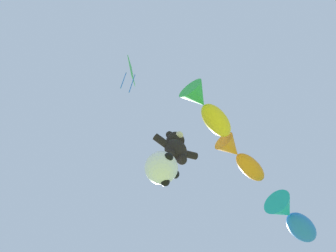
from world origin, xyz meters
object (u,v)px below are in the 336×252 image
object	(u,v)px
fish_kite_goldfin	(207,109)
soccer_ball_kite	(162,168)
fish_kite_cobalt	(292,218)
teddy_bear_kite	(176,147)
fish_kite_tangerine	(241,158)
diamond_kite	(131,72)

from	to	relation	value
fish_kite_goldfin	soccer_ball_kite	bearing A→B (deg)	121.61
fish_kite_goldfin	fish_kite_cobalt	distance (m)	5.58
teddy_bear_kite	fish_kite_goldfin	size ratio (longest dim) A/B	0.69
fish_kite_tangerine	fish_kite_cobalt	distance (m)	3.13
fish_kite_goldfin	fish_kite_tangerine	bearing A→B (deg)	27.74
fish_kite_cobalt	diamond_kite	bearing A→B (deg)	-170.63
teddy_bear_kite	soccer_ball_kite	world-z (taller)	teddy_bear_kite
teddy_bear_kite	fish_kite_goldfin	world-z (taller)	fish_kite_goldfin
teddy_bear_kite	diamond_kite	world-z (taller)	diamond_kite
fish_kite_tangerine	fish_kite_cobalt	world-z (taller)	fish_kite_tangerine
soccer_ball_kite	teddy_bear_kite	bearing A→B (deg)	-19.24
fish_kite_goldfin	diamond_kite	bearing A→B (deg)	163.08
soccer_ball_kite	fish_kite_tangerine	bearing A→B (deg)	-6.23
soccer_ball_kite	fish_kite_goldfin	xyz separation A→B (m)	(0.94, -1.53, 2.57)
fish_kite_tangerine	fish_kite_cobalt	bearing A→B (deg)	18.89
soccer_ball_kite	fish_kite_cobalt	size ratio (longest dim) A/B	0.42
soccer_ball_kite	fish_kite_goldfin	world-z (taller)	fish_kite_goldfin
fish_kite_cobalt	diamond_kite	distance (m)	8.59
soccer_ball_kite	fish_kite_cobalt	distance (m)	6.43
fish_kite_goldfin	diamond_kite	xyz separation A→B (m)	(-2.81, 0.86, 2.51)
fish_kite_goldfin	fish_kite_cobalt	world-z (taller)	fish_kite_goldfin
teddy_bear_kite	diamond_kite	xyz separation A→B (m)	(-2.30, -0.52, 3.57)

